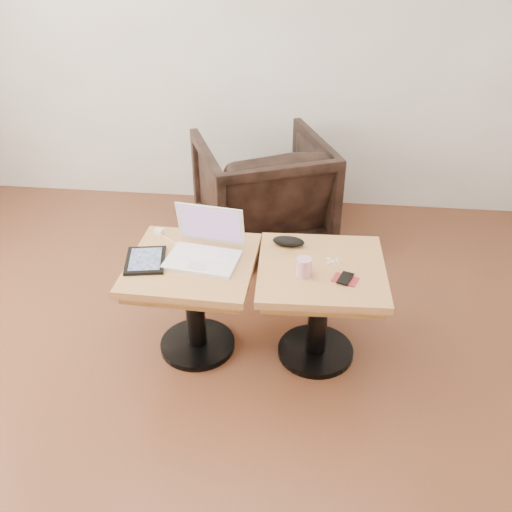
# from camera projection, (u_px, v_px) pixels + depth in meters

# --- Properties ---
(room_shell) EXTENTS (4.52, 4.52, 2.71)m
(room_shell) POSITION_uv_depth(u_px,v_px,m) (179.00, 144.00, 1.97)
(room_shell) COLOR brown
(room_shell) RESTS_ON ground
(side_table_left) EXTENTS (0.63, 0.63, 0.56)m
(side_table_left) POSITION_uv_depth(u_px,v_px,m) (193.00, 284.00, 2.87)
(side_table_left) COLOR black
(side_table_left) RESTS_ON ground
(side_table_right) EXTENTS (0.64, 0.64, 0.56)m
(side_table_right) POSITION_uv_depth(u_px,v_px,m) (320.00, 290.00, 2.82)
(side_table_right) COLOR black
(side_table_right) RESTS_ON ground
(laptop) EXTENTS (0.38, 0.34, 0.24)m
(laptop) POSITION_uv_depth(u_px,v_px,m) (205.00, 248.00, 2.80)
(laptop) COLOR white
(laptop) RESTS_ON side_table_left
(tablet) EXTENTS (0.23, 0.27, 0.02)m
(tablet) POSITION_uv_depth(u_px,v_px,m) (145.00, 260.00, 2.78)
(tablet) COLOR black
(tablet) RESTS_ON side_table_left
(charging_adapter) EXTENTS (0.05, 0.05, 0.03)m
(charging_adapter) POSITION_uv_depth(u_px,v_px,m) (159.00, 231.00, 3.01)
(charging_adapter) COLOR white
(charging_adapter) RESTS_ON side_table_left
(glasses_case) EXTENTS (0.17, 0.09, 0.05)m
(glasses_case) POSITION_uv_depth(u_px,v_px,m) (288.00, 241.00, 2.90)
(glasses_case) COLOR black
(glasses_case) RESTS_ON side_table_right
(striped_cup) EXTENTS (0.09, 0.09, 0.09)m
(striped_cup) POSITION_uv_depth(u_px,v_px,m) (304.00, 267.00, 2.66)
(striped_cup) COLOR #C93E6F
(striped_cup) RESTS_ON side_table_right
(earbuds_tangle) EXTENTS (0.08, 0.05, 0.01)m
(earbuds_tangle) POSITION_uv_depth(u_px,v_px,m) (333.00, 261.00, 2.78)
(earbuds_tangle) COLOR white
(earbuds_tangle) RESTS_ON side_table_right
(phone_on_sleeve) EXTENTS (0.14, 0.11, 0.01)m
(phone_on_sleeve) POSITION_uv_depth(u_px,v_px,m) (345.00, 279.00, 2.65)
(phone_on_sleeve) COLOR maroon
(phone_on_sleeve) RESTS_ON side_table_right
(armchair) EXTENTS (1.06, 1.07, 0.75)m
(armchair) POSITION_uv_depth(u_px,v_px,m) (263.00, 192.00, 3.83)
(armchair) COLOR black
(armchair) RESTS_ON ground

